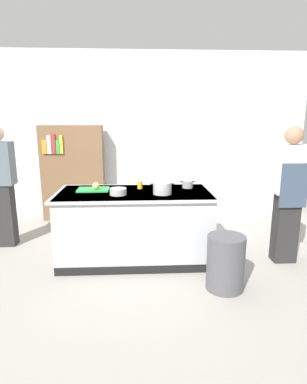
# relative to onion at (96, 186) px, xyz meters

# --- Properties ---
(ground_plane) EXTENTS (10.00, 10.00, 0.00)m
(ground_plane) POSITION_rel_onion_xyz_m (0.49, -0.08, -0.97)
(ground_plane) COLOR #9E9991
(back_wall) EXTENTS (6.40, 0.12, 3.00)m
(back_wall) POSITION_rel_onion_xyz_m (0.49, 2.02, 0.53)
(back_wall) COLOR silver
(back_wall) RESTS_ON ground_plane
(counter_island) EXTENTS (1.98, 0.98, 0.90)m
(counter_island) POSITION_rel_onion_xyz_m (0.49, -0.08, -0.50)
(counter_island) COLOR #B7BABF
(counter_island) RESTS_ON ground_plane
(cutting_board) EXTENTS (0.40, 0.28, 0.02)m
(cutting_board) POSITION_rel_onion_xyz_m (-0.04, 0.05, -0.06)
(cutting_board) COLOR green
(cutting_board) RESTS_ON counter_island
(onion) EXTENTS (0.09, 0.09, 0.09)m
(onion) POSITION_rel_onion_xyz_m (0.00, 0.00, 0.00)
(onion) COLOR tan
(onion) RESTS_ON cutting_board
(stock_pot) EXTENTS (0.29, 0.23, 0.15)m
(stock_pot) POSITION_rel_onion_xyz_m (0.83, -0.21, 0.01)
(stock_pot) COLOR #B7BABF
(stock_pot) RESTS_ON counter_island
(sauce_pan) EXTENTS (0.21, 0.14, 0.10)m
(sauce_pan) POSITION_rel_onion_xyz_m (1.20, 0.13, -0.02)
(sauce_pan) COLOR #99999E
(sauce_pan) RESTS_ON counter_island
(mixing_bowl) EXTENTS (0.21, 0.21, 0.08)m
(mixing_bowl) POSITION_rel_onion_xyz_m (0.29, -0.22, -0.03)
(mixing_bowl) COLOR #B7BABF
(mixing_bowl) RESTS_ON counter_island
(juice_cup) EXTENTS (0.07, 0.07, 0.10)m
(juice_cup) POSITION_rel_onion_xyz_m (0.56, 0.12, -0.02)
(juice_cup) COLOR yellow
(juice_cup) RESTS_ON counter_island
(trash_bin) EXTENTS (0.40, 0.40, 0.60)m
(trash_bin) POSITION_rel_onion_xyz_m (1.46, -0.90, -0.67)
(trash_bin) COLOR #4C4C51
(trash_bin) RESTS_ON ground_plane
(person_chef) EXTENTS (0.38, 0.25, 1.72)m
(person_chef) POSITION_rel_onion_xyz_m (2.41, -0.25, -0.05)
(person_chef) COLOR #272727
(person_chef) RESTS_ON ground_plane
(person_guest) EXTENTS (0.38, 0.24, 1.72)m
(person_guest) POSITION_rel_onion_xyz_m (-1.39, 0.48, -0.06)
(person_guest) COLOR #282828
(person_guest) RESTS_ON ground_plane
(bookshelf) EXTENTS (1.10, 0.31, 1.70)m
(bookshelf) POSITION_rel_onion_xyz_m (-0.63, 1.72, -0.11)
(bookshelf) COLOR brown
(bookshelf) RESTS_ON ground_plane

